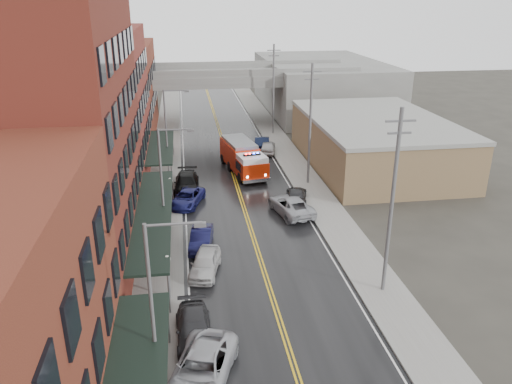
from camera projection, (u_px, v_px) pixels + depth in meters
road at (244, 207)px, 45.08m from camera, size 11.00×160.00×0.02m
sidewalk_left at (162, 211)px, 44.06m from camera, size 3.00×160.00×0.15m
sidewalk_right at (322, 202)px, 46.05m from camera, size 3.00×160.00×0.15m
curb_left at (181, 210)px, 44.29m from camera, size 0.30×160.00×0.15m
curb_right at (304, 203)px, 45.83m from camera, size 0.30×160.00×0.15m
brick_building_b at (59, 136)px, 33.54m from camera, size 9.00×20.00×18.00m
brick_building_c at (99, 106)px, 50.20m from camera, size 9.00×15.00×15.00m
brick_building_far at (119, 90)px, 66.85m from camera, size 9.00×20.00×12.00m
tan_building at (375, 143)px, 55.55m from camera, size 14.00×22.00×5.00m
right_far_block at (321, 85)px, 82.89m from camera, size 18.00×30.00×8.00m
awning_1 at (154, 213)px, 36.53m from camera, size 2.60×18.00×3.09m
awning_2 at (161, 146)px, 52.64m from camera, size 2.60×13.00×3.09m
globe_lamp_1 at (168, 267)px, 30.48m from camera, size 0.44×0.44×3.12m
globe_lamp_2 at (170, 187)px, 43.37m from camera, size 0.44×0.44×3.12m
street_lamp_0 at (157, 302)px, 22.04m from camera, size 2.64×0.22×9.00m
street_lamp_1 at (165, 179)px, 36.77m from camera, size 2.64×0.22×9.00m
street_lamp_2 at (168, 127)px, 51.50m from camera, size 2.64×0.22×9.00m
utility_pole_0 at (392, 201)px, 29.95m from camera, size 1.80×0.24×12.00m
utility_pole_1 at (310, 123)px, 48.36m from camera, size 1.80×0.24×12.00m
utility_pole_2 at (273, 88)px, 66.77m from camera, size 1.80×0.24×12.00m
overpass at (216, 83)px, 72.35m from camera, size 40.00×10.00×7.50m
fire_truck at (243, 157)px, 53.30m from camera, size 4.79×9.23×3.23m
parked_car_left_2 at (202, 370)px, 24.29m from camera, size 4.36×6.37×1.62m
parked_car_left_3 at (194, 329)px, 27.43m from camera, size 2.08×4.88×1.40m
parked_car_left_4 at (205, 263)px, 34.12m from camera, size 2.74×4.71×1.51m
parked_car_left_5 at (201, 239)px, 37.64m from camera, size 2.13×4.50×1.42m
parked_car_left_6 at (187, 198)px, 45.27m from camera, size 3.75×5.39×1.37m
parked_car_left_7 at (187, 183)px, 48.52m from camera, size 2.64×5.79×1.64m
parked_car_right_0 at (291, 205)px, 43.48m from camera, size 3.75×6.08×1.57m
parked_car_right_1 at (296, 195)px, 45.88m from camera, size 2.93×4.97×1.35m
parked_car_right_2 at (268, 147)px, 60.39m from camera, size 2.63×4.76×1.53m
parked_car_right_3 at (262, 143)px, 61.79m from camera, size 2.56×5.20×1.64m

